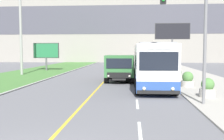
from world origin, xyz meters
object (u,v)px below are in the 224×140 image
(planter_round_near, at_px, (208,89))
(planter_round_third, at_px, (177,75))
(dump_truck, at_px, (120,68))
(traffic_light_mast, at_px, (192,26))
(utility_pole_far, at_px, (21,23))
(billboard_large, at_px, (172,33))
(planter_round_far, at_px, (170,71))
(planter_round_second, at_px, (188,80))
(billboard_small, at_px, (46,51))
(city_bus, at_px, (151,65))

(planter_round_near, relative_size, planter_round_third, 1.02)
(dump_truck, bearing_deg, traffic_light_mast, -67.57)
(utility_pole_far, xyz_separation_m, traffic_light_mast, (15.37, -15.40, -1.85))
(utility_pole_far, relative_size, billboard_large, 1.66)
(traffic_light_mast, bearing_deg, planter_round_far, 85.66)
(traffic_light_mast, relative_size, planter_round_third, 5.76)
(dump_truck, height_order, planter_round_second, dump_truck)
(planter_round_near, distance_m, planter_round_second, 4.31)
(planter_round_near, distance_m, planter_round_far, 12.92)
(dump_truck, distance_m, planter_round_far, 7.34)
(billboard_small, xyz_separation_m, planter_round_far, (15.83, -7.06, -2.08))
(utility_pole_far, distance_m, planter_round_second, 19.57)
(utility_pole_far, bearing_deg, billboard_small, 84.19)
(city_bus, bearing_deg, dump_truck, 140.41)
(dump_truck, relative_size, utility_pole_far, 0.54)
(dump_truck, distance_m, traffic_light_mast, 10.78)
(planter_round_near, bearing_deg, planter_round_third, 91.68)
(city_bus, relative_size, planter_round_third, 11.11)
(planter_round_third, height_order, planter_round_far, planter_round_far)
(planter_round_third, distance_m, planter_round_far, 4.30)
(utility_pole_far, xyz_separation_m, planter_round_second, (16.50, -9.13, -5.22))
(utility_pole_far, relative_size, planter_round_near, 10.43)
(dump_truck, bearing_deg, utility_pole_far, 153.16)
(billboard_large, xyz_separation_m, planter_round_second, (-1.98, -20.94, -4.81))
(planter_round_near, xyz_separation_m, planter_round_third, (-0.25, 8.61, -0.01))
(billboard_large, height_order, planter_round_far, billboard_large)
(utility_pole_far, relative_size, planter_round_far, 10.33)
(planter_round_near, xyz_separation_m, planter_round_second, (-0.23, 4.30, 0.01))
(city_bus, height_order, dump_truck, city_bus)
(planter_round_third, bearing_deg, billboard_small, 144.30)
(billboard_small, bearing_deg, dump_truck, -48.92)
(traffic_light_mast, xyz_separation_m, planter_round_third, (1.11, 10.57, -3.38))
(billboard_large, relative_size, billboard_small, 1.82)
(utility_pole_far, bearing_deg, dump_truck, -26.84)
(traffic_light_mast, xyz_separation_m, planter_round_second, (1.14, 6.27, -3.37))
(planter_round_second, distance_m, planter_round_third, 4.30)
(billboard_small, height_order, planter_round_second, billboard_small)
(billboard_large, distance_m, planter_round_far, 13.39)
(city_bus, bearing_deg, planter_round_second, -26.25)
(billboard_large, height_order, planter_round_second, billboard_large)
(planter_round_near, relative_size, planter_round_far, 0.99)
(traffic_light_mast, height_order, planter_round_far, traffic_light_mast)
(utility_pole_far, bearing_deg, planter_round_near, -38.77)
(planter_round_third, bearing_deg, dump_truck, -169.57)
(billboard_large, height_order, billboard_small, billboard_large)
(planter_round_near, bearing_deg, planter_round_far, 91.05)
(traffic_light_mast, distance_m, planter_round_far, 15.30)
(planter_round_far, bearing_deg, billboard_small, 155.97)
(city_bus, distance_m, planter_round_far, 7.85)
(city_bus, distance_m, planter_round_second, 3.07)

